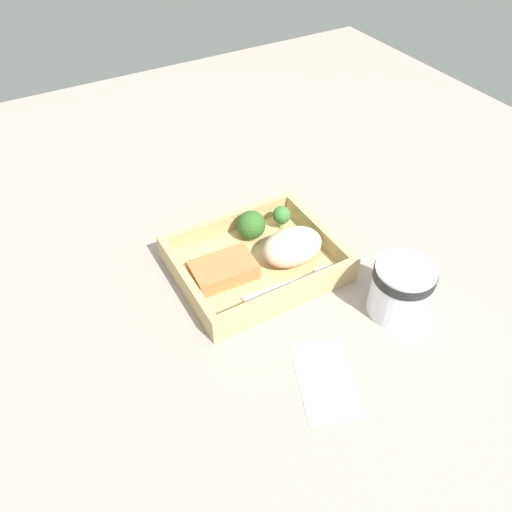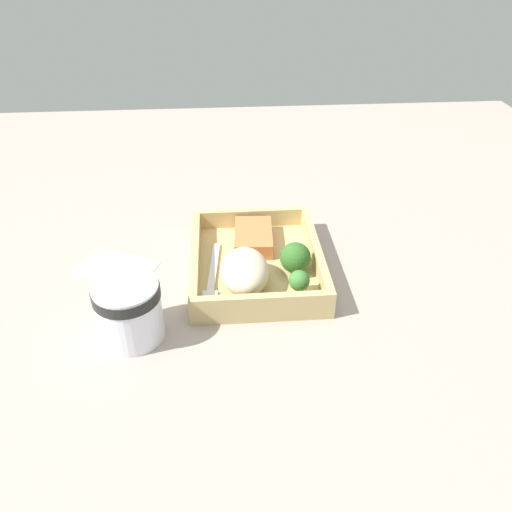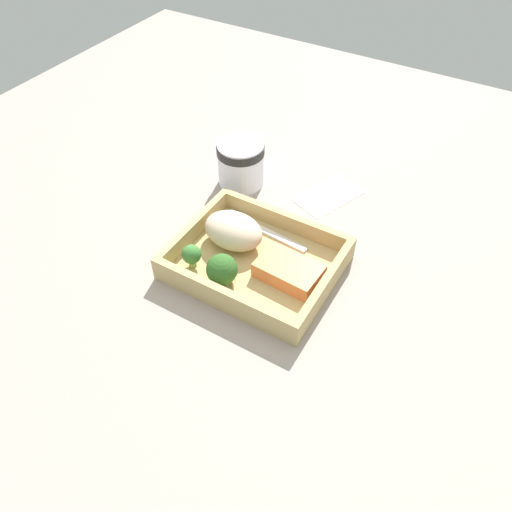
{
  "view_description": "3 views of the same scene",
  "coord_description": "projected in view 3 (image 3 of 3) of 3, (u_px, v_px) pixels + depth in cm",
  "views": [
    {
      "loc": [
        -27.87,
        -48.87,
        56.14
      ],
      "look_at": [
        0.0,
        0.0,
        2.7
      ],
      "focal_mm": 35.0,
      "sensor_mm": 36.0,
      "label": 1
    },
    {
      "loc": [
        63.64,
        -4.83,
        46.99
      ],
      "look_at": [
        0.0,
        0.0,
        2.7
      ],
      "focal_mm": 35.0,
      "sensor_mm": 36.0,
      "label": 2
    },
    {
      "loc": [
        -27.13,
        46.03,
        57.96
      ],
      "look_at": [
        0.0,
        0.0,
        2.7
      ],
      "focal_mm": 35.0,
      "sensor_mm": 36.0,
      "label": 3
    }
  ],
  "objects": [
    {
      "name": "broccoli_floret_2",
      "position": [
        192.0,
        255.0,
        0.76
      ],
      "size": [
        3.03,
        3.03,
        4.09
      ],
      "color": "#81A156",
      "rests_on": "takeout_tray"
    },
    {
      "name": "ground_plane",
      "position": [
        256.0,
        272.0,
        0.8
      ],
      "size": [
        160.0,
        160.0,
        2.0
      ],
      "primitive_type": "cube",
      "color": "#A09187"
    },
    {
      "name": "receipt_slip",
      "position": [
        328.0,
        195.0,
        0.91
      ],
      "size": [
        11.17,
        13.97,
        0.24
      ],
      "primitive_type": "cube",
      "rotation": [
        0.0,
        0.0,
        -0.37
      ],
      "color": "white",
      "rests_on": "ground_plane"
    },
    {
      "name": "broccoli_floret_1",
      "position": [
        222.0,
        270.0,
        0.74
      ],
      "size": [
        4.72,
        4.72,
        4.93
      ],
      "color": "#7DA55A",
      "rests_on": "takeout_tray"
    },
    {
      "name": "paper_cup",
      "position": [
        241.0,
        162.0,
        0.91
      ],
      "size": [
        8.64,
        8.64,
        8.49
      ],
      "color": "white",
      "rests_on": "ground_plane"
    },
    {
      "name": "fork",
      "position": [
        260.0,
        228.0,
        0.83
      ],
      "size": [
        15.88,
        3.02,
        0.44
      ],
      "color": "silver",
      "rests_on": "takeout_tray"
    },
    {
      "name": "salmon_fillet",
      "position": [
        287.0,
        273.0,
        0.75
      ],
      "size": [
        9.97,
        6.67,
        2.59
      ],
      "primitive_type": "cube",
      "rotation": [
        0.0,
        0.0,
        -0.06
      ],
      "color": "#DF7441",
      "rests_on": "takeout_tray"
    },
    {
      "name": "tray_rim",
      "position": [
        256.0,
        256.0,
        0.77
      ],
      "size": [
        24.71,
        20.06,
        3.14
      ],
      "color": "tan",
      "rests_on": "takeout_tray"
    },
    {
      "name": "mashed_potatoes",
      "position": [
        233.0,
        231.0,
        0.79
      ],
      "size": [
        9.89,
        7.11,
        5.32
      ],
      "primitive_type": "ellipsoid",
      "color": "beige",
      "rests_on": "takeout_tray"
    },
    {
      "name": "takeout_tray",
      "position": [
        256.0,
        265.0,
        0.78
      ],
      "size": [
        24.71,
        20.06,
        1.2
      ],
      "primitive_type": "cube",
      "color": "tan",
      "rests_on": "ground_plane"
    }
  ]
}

